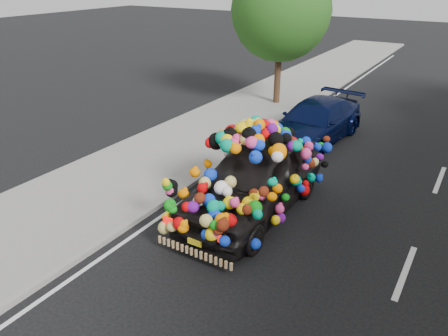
% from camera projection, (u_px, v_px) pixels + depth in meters
% --- Properties ---
extents(ground, '(100.00, 100.00, 0.00)m').
position_uv_depth(ground, '(249.00, 223.00, 10.56)').
color(ground, black).
rests_on(ground, ground).
extents(sidewalk, '(4.00, 60.00, 0.12)m').
position_uv_depth(sidewalk, '(118.00, 180.00, 12.59)').
color(sidewalk, gray).
rests_on(sidewalk, ground).
extents(kerb, '(0.15, 60.00, 0.13)m').
position_uv_depth(kerb, '(172.00, 196.00, 11.66)').
color(kerb, gray).
rests_on(kerb, ground).
extents(lane_markings, '(6.00, 50.00, 0.01)m').
position_uv_depth(lane_markings, '(405.00, 272.00, 8.84)').
color(lane_markings, silver).
rests_on(lane_markings, ground).
extents(tree_near_sidewalk, '(4.20, 4.20, 6.13)m').
position_uv_depth(tree_near_sidewalk, '(281.00, 10.00, 18.05)').
color(tree_near_sidewalk, '#332114').
rests_on(tree_near_sidewalk, ground).
extents(plush_art_car, '(2.39, 5.20, 2.35)m').
position_uv_depth(plush_art_car, '(254.00, 167.00, 10.60)').
color(plush_art_car, black).
rests_on(plush_art_car, ground).
extents(navy_sedan, '(2.46, 5.08, 1.42)m').
position_uv_depth(navy_sedan, '(314.00, 122.00, 15.28)').
color(navy_sedan, black).
rests_on(navy_sedan, ground).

